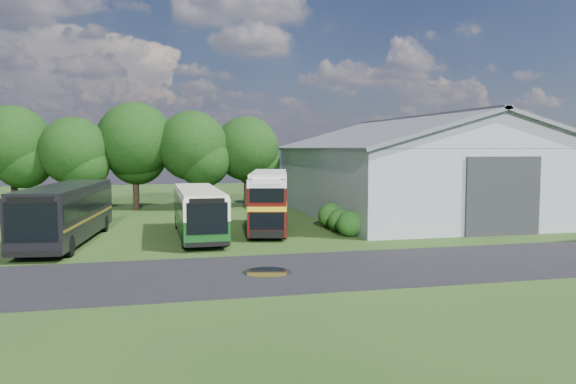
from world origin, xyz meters
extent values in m
plane|color=#1D3B12|center=(0.00, 0.00, 0.00)|extent=(120.00, 120.00, 0.00)
cube|color=black|center=(3.00, -3.00, 0.00)|extent=(60.00, 8.00, 0.02)
cylinder|color=black|center=(-1.50, -3.00, 0.00)|extent=(2.20, 2.20, 0.01)
cube|color=gray|center=(15.00, 16.00, 2.75)|extent=(18.00, 24.00, 5.50)
cube|color=#2D3033|center=(15.00, 3.92, 2.50)|extent=(5.20, 0.18, 5.00)
cylinder|color=black|center=(-18.00, 24.50, 1.71)|extent=(0.56, 0.56, 3.42)
sphere|color=black|center=(-18.00, 24.50, 5.89)|extent=(6.46, 6.46, 6.46)
cylinder|color=black|center=(-13.00, 23.50, 1.53)|extent=(0.56, 0.56, 3.06)
sphere|color=black|center=(-13.00, 23.50, 5.27)|extent=(5.78, 5.78, 5.78)
cylinder|color=black|center=(-8.00, 24.80, 1.80)|extent=(0.56, 0.56, 3.60)
sphere|color=black|center=(-8.00, 24.80, 6.20)|extent=(6.80, 6.80, 6.80)
cylinder|color=black|center=(-3.00, 23.80, 1.66)|extent=(0.56, 0.56, 3.31)
sphere|color=black|center=(-3.00, 23.80, 5.70)|extent=(6.26, 6.26, 6.26)
cylinder|color=black|center=(2.00, 24.60, 1.58)|extent=(0.56, 0.56, 3.17)
sphere|color=black|center=(2.00, 24.60, 5.46)|extent=(5.98, 5.98, 5.98)
sphere|color=#194714|center=(5.60, 6.00, 0.00)|extent=(1.70, 1.70, 1.70)
sphere|color=#194714|center=(5.60, 8.00, 0.00)|extent=(1.60, 1.60, 1.60)
sphere|color=#194714|center=(5.60, 10.00, 0.00)|extent=(1.80, 1.80, 1.80)
cube|color=#113E13|center=(-3.71, 7.81, 1.66)|extent=(2.66, 10.98, 2.72)
cube|color=#4A0E0A|center=(1.05, 9.16, 2.12)|extent=(4.38, 9.51, 3.69)
cube|color=black|center=(-11.33, 7.29, 1.85)|extent=(4.21, 12.48, 3.04)
camera|label=1|loc=(-6.22, -27.14, 5.55)|focal=35.00mm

